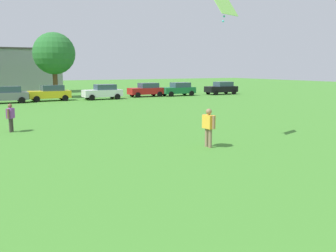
{
  "coord_description": "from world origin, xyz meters",
  "views": [
    {
      "loc": [
        -3.21,
        1.24,
        3.52
      ],
      "look_at": [
        2.01,
        11.2,
        1.78
      ],
      "focal_mm": 40.32,
      "sensor_mm": 36.0,
      "label": 1
    }
  ],
  "objects_px": {
    "bystander_midfield": "(11,115)",
    "parked_car_black_6": "(222,88)",
    "parked_car_white_3": "(103,92)",
    "tree_far_right": "(54,54)",
    "adult_bystander": "(209,124)",
    "kite": "(225,7)",
    "parked_car_red_4": "(146,90)",
    "parked_car_green_5": "(179,89)",
    "parked_car_gray_1": "(6,95)",
    "parked_car_yellow_2": "(50,93)"
  },
  "relations": [
    {
      "from": "bystander_midfield",
      "to": "parked_car_black_6",
      "type": "bearing_deg",
      "value": 150.99
    },
    {
      "from": "parked_car_white_3",
      "to": "tree_far_right",
      "type": "relative_size",
      "value": 0.56
    },
    {
      "from": "adult_bystander",
      "to": "kite",
      "type": "height_order",
      "value": "kite"
    },
    {
      "from": "bystander_midfield",
      "to": "parked_car_black_6",
      "type": "distance_m",
      "value": 33.89
    },
    {
      "from": "parked_car_white_3",
      "to": "parked_car_red_4",
      "type": "height_order",
      "value": "same"
    },
    {
      "from": "parked_car_green_5",
      "to": "parked_car_white_3",
      "type": "bearing_deg",
      "value": 4.73
    },
    {
      "from": "bystander_midfield",
      "to": "parked_car_white_3",
      "type": "relative_size",
      "value": 0.37
    },
    {
      "from": "bystander_midfield",
      "to": "parked_car_black_6",
      "type": "relative_size",
      "value": 0.37
    },
    {
      "from": "kite",
      "to": "tree_far_right",
      "type": "xyz_separation_m",
      "value": [
        -1.79,
        31.18,
        -1.16
      ]
    },
    {
      "from": "parked_car_green_5",
      "to": "bystander_midfield",
      "type": "bearing_deg",
      "value": 42.21
    },
    {
      "from": "parked_car_red_4",
      "to": "parked_car_green_5",
      "type": "xyz_separation_m",
      "value": [
        4.21,
        -0.58,
        0.0
      ]
    },
    {
      "from": "parked_car_gray_1",
      "to": "tree_far_right",
      "type": "distance_m",
      "value": 8.89
    },
    {
      "from": "parked_car_white_3",
      "to": "parked_car_red_4",
      "type": "relative_size",
      "value": 1.0
    },
    {
      "from": "parked_car_black_6",
      "to": "bystander_midfield",
      "type": "bearing_deg",
      "value": 34.46
    },
    {
      "from": "adult_bystander",
      "to": "parked_car_yellow_2",
      "type": "distance_m",
      "value": 27.93
    },
    {
      "from": "tree_far_right",
      "to": "bystander_midfield",
      "type": "bearing_deg",
      "value": -106.72
    },
    {
      "from": "parked_car_white_3",
      "to": "parked_car_black_6",
      "type": "bearing_deg",
      "value": -178.41
    },
    {
      "from": "parked_car_gray_1",
      "to": "parked_car_yellow_2",
      "type": "distance_m",
      "value": 4.51
    },
    {
      "from": "tree_far_right",
      "to": "parked_car_black_6",
      "type": "bearing_deg",
      "value": -12.55
    },
    {
      "from": "bystander_midfield",
      "to": "parked_car_yellow_2",
      "type": "bearing_deg",
      "value": -169.85
    },
    {
      "from": "parked_car_yellow_2",
      "to": "parked_car_black_6",
      "type": "xyz_separation_m",
      "value": [
        22.23,
        -0.26,
        0.0
      ]
    },
    {
      "from": "parked_car_yellow_2",
      "to": "parked_car_black_6",
      "type": "relative_size",
      "value": 1.0
    },
    {
      "from": "bystander_midfield",
      "to": "kite",
      "type": "height_order",
      "value": "kite"
    },
    {
      "from": "adult_bystander",
      "to": "bystander_midfield",
      "type": "xyz_separation_m",
      "value": [
        -7.41,
        8.45,
        -0.1
      ]
    },
    {
      "from": "parked_car_red_4",
      "to": "adult_bystander",
      "type": "bearing_deg",
      "value": 70.81
    },
    {
      "from": "bystander_midfield",
      "to": "parked_car_red_4",
      "type": "xyz_separation_m",
      "value": [
        17.36,
        20.14,
        -0.08
      ]
    },
    {
      "from": "parked_car_yellow_2",
      "to": "parked_car_white_3",
      "type": "height_order",
      "value": "same"
    },
    {
      "from": "parked_car_yellow_2",
      "to": "tree_far_right",
      "type": "relative_size",
      "value": 0.56
    },
    {
      "from": "parked_car_gray_1",
      "to": "parked_car_white_3",
      "type": "height_order",
      "value": "same"
    },
    {
      "from": "adult_bystander",
      "to": "parked_car_red_4",
      "type": "bearing_deg",
      "value": 156.44
    },
    {
      "from": "parked_car_green_5",
      "to": "parked_car_black_6",
      "type": "relative_size",
      "value": 1.0
    },
    {
      "from": "parked_car_yellow_2",
      "to": "parked_car_red_4",
      "type": "bearing_deg",
      "value": -176.55
    },
    {
      "from": "adult_bystander",
      "to": "tree_far_right",
      "type": "distance_m",
      "value": 32.52
    },
    {
      "from": "parked_car_white_3",
      "to": "tree_far_right",
      "type": "xyz_separation_m",
      "value": [
        -4.2,
        5.09,
        4.3
      ]
    },
    {
      "from": "adult_bystander",
      "to": "parked_car_gray_1",
      "type": "bearing_deg",
      "value": -171.63
    },
    {
      "from": "parked_car_green_5",
      "to": "parked_car_black_6",
      "type": "distance_m",
      "value": 6.4
    },
    {
      "from": "parked_car_red_4",
      "to": "kite",
      "type": "bearing_deg",
      "value": 73.0
    },
    {
      "from": "parked_car_gray_1",
      "to": "kite",
      "type": "bearing_deg",
      "value": 106.39
    },
    {
      "from": "kite",
      "to": "parked_car_yellow_2",
      "type": "relative_size",
      "value": 0.35
    },
    {
      "from": "bystander_midfield",
      "to": "tree_far_right",
      "type": "xyz_separation_m",
      "value": [
        7.15,
        23.8,
        4.23
      ]
    },
    {
      "from": "parked_car_gray_1",
      "to": "parked_car_green_5",
      "type": "relative_size",
      "value": 1.0
    },
    {
      "from": "adult_bystander",
      "to": "tree_far_right",
      "type": "bearing_deg",
      "value": 176.08
    },
    {
      "from": "parked_car_yellow_2",
      "to": "parked_car_green_5",
      "type": "bearing_deg",
      "value": -179.55
    },
    {
      "from": "parked_car_white_3",
      "to": "parked_car_red_4",
      "type": "xyz_separation_m",
      "value": [
        6.01,
        1.42,
        0.0
      ]
    },
    {
      "from": "kite",
      "to": "parked_car_green_5",
      "type": "relative_size",
      "value": 0.35
    },
    {
      "from": "parked_car_gray_1",
      "to": "parked_car_black_6",
      "type": "xyz_separation_m",
      "value": [
        26.68,
        0.46,
        0.0
      ]
    },
    {
      "from": "bystander_midfield",
      "to": "parked_car_gray_1",
      "type": "height_order",
      "value": "parked_car_gray_1"
    },
    {
      "from": "parked_car_black_6",
      "to": "tree_far_right",
      "type": "xyz_separation_m",
      "value": [
        -20.8,
        4.63,
        4.3
      ]
    },
    {
      "from": "parked_car_white_3",
      "to": "parked_car_green_5",
      "type": "relative_size",
      "value": 1.0
    },
    {
      "from": "bystander_midfield",
      "to": "parked_car_yellow_2",
      "type": "distance_m",
      "value": 20.26
    }
  ]
}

